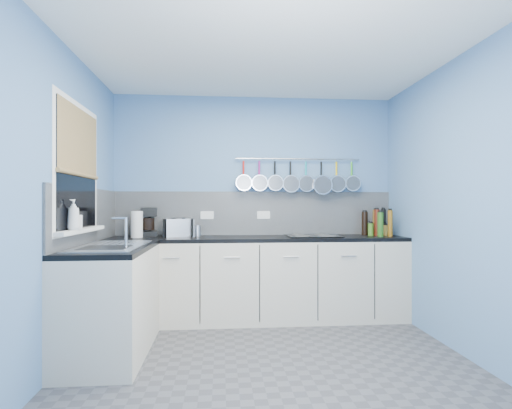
{
  "coord_description": "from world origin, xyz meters",
  "views": [
    {
      "loc": [
        -0.38,
        -3.13,
        1.24
      ],
      "look_at": [
        -0.05,
        0.75,
        1.25
      ],
      "focal_mm": 28.11,
      "sensor_mm": 36.0,
      "label": 1
    }
  ],
  "objects": [
    {
      "name": "socket_right",
      "position": [
        0.1,
        1.48,
        1.13
      ],
      "size": [
        0.15,
        0.01,
        0.09
      ],
      "primitive_type": "cube",
      "color": "white",
      "rests_on": "backsplash_back"
    },
    {
      "name": "window_frame",
      "position": [
        -1.58,
        0.3,
        1.55
      ],
      "size": [
        0.01,
        1.0,
        1.1
      ],
      "primitive_type": "cube",
      "color": "white",
      "rests_on": "wall_left"
    },
    {
      "name": "paper_towel",
      "position": [
        -1.28,
        1.2,
        1.04
      ],
      "size": [
        0.14,
        0.14,
        0.28
      ],
      "primitive_type": "cylinder",
      "rotation": [
        0.0,
        0.0,
        0.16
      ],
      "color": "white",
      "rests_on": "worktop_back"
    },
    {
      "name": "cabinet_run_back",
      "position": [
        0.0,
        1.2,
        0.43
      ],
      "size": [
        3.2,
        0.6,
        0.86
      ],
      "primitive_type": "cube",
      "color": "beige",
      "rests_on": "ground"
    },
    {
      "name": "coffee_maker",
      "position": [
        -1.18,
        1.34,
        1.06
      ],
      "size": [
        0.22,
        0.23,
        0.32
      ],
      "primitive_type": null,
      "rotation": [
        0.0,
        0.0,
        0.22
      ],
      "color": "black",
      "rests_on": "worktop_back"
    },
    {
      "name": "wall_left",
      "position": [
        -1.61,
        0.0,
        1.25
      ],
      "size": [
        0.02,
        3.0,
        2.5
      ],
      "primitive_type": "cube",
      "color": "#547DAF",
      "rests_on": "ground"
    },
    {
      "name": "condiment_2",
      "position": [
        1.25,
        1.33,
        1.03
      ],
      "size": [
        0.07,
        0.07,
        0.27
      ],
      "primitive_type": "cylinder",
      "color": "black",
      "rests_on": "worktop_back"
    },
    {
      "name": "soap_bottle_b",
      "position": [
        -1.53,
        0.12,
        1.14
      ],
      "size": [
        0.08,
        0.08,
        0.17
      ],
      "primitive_type": "imported",
      "rotation": [
        0.0,
        0.0,
        -0.07
      ],
      "color": "white",
      "rests_on": "window_sill"
    },
    {
      "name": "toaster",
      "position": [
        -0.85,
        1.31,
        1.0
      ],
      "size": [
        0.34,
        0.26,
        0.19
      ],
      "primitive_type": "cube",
      "rotation": [
        0.0,
        0.0,
        0.32
      ],
      "color": "silver",
      "rests_on": "worktop_back"
    },
    {
      "name": "backsplash_left",
      "position": [
        -1.59,
        0.6,
        1.15
      ],
      "size": [
        0.02,
        1.8,
        0.5
      ],
      "primitive_type": "cube",
      "color": "gray",
      "rests_on": "wall_left"
    },
    {
      "name": "pan_3",
      "position": [
        0.41,
        1.44,
        1.58
      ],
      "size": [
        0.2,
        0.08,
        0.39
      ],
      "primitive_type": null,
      "color": "silver",
      "rests_on": "pot_rail"
    },
    {
      "name": "bamboo_blind",
      "position": [
        -1.56,
        0.3,
        1.77
      ],
      "size": [
        0.01,
        0.9,
        0.55
      ],
      "primitive_type": "cube",
      "color": "#90714B",
      "rests_on": "wall_left"
    },
    {
      "name": "wall_back",
      "position": [
        0.0,
        1.51,
        1.25
      ],
      "size": [
        3.2,
        0.02,
        2.5
      ],
      "primitive_type": "cube",
      "color": "#547DAF",
      "rests_on": "ground"
    },
    {
      "name": "hob",
      "position": [
        0.62,
        1.21,
        0.91
      ],
      "size": [
        0.57,
        0.5,
        0.01
      ],
      "primitive_type": "cube",
      "color": "black",
      "rests_on": "worktop_back"
    },
    {
      "name": "pan_5",
      "position": [
        0.77,
        1.44,
        1.57
      ],
      "size": [
        0.23,
        0.11,
        0.42
      ],
      "primitive_type": null,
      "color": "silver",
      "rests_on": "pot_rail"
    },
    {
      "name": "canister",
      "position": [
        -0.65,
        1.33,
        0.96
      ],
      "size": [
        0.09,
        0.09,
        0.12
      ],
      "primitive_type": "cylinder",
      "rotation": [
        0.0,
        0.0,
        -0.07
      ],
      "color": "silver",
      "rests_on": "worktop_back"
    },
    {
      "name": "sink_unit",
      "position": [
        -1.3,
        0.3,
        0.9
      ],
      "size": [
        0.5,
        0.95,
        0.01
      ],
      "primitive_type": "cube",
      "color": "silver",
      "rests_on": "worktop_left"
    },
    {
      "name": "backsplash_back",
      "position": [
        0.0,
        1.49,
        1.15
      ],
      "size": [
        3.2,
        0.02,
        0.5
      ],
      "primitive_type": "cube",
      "color": "gray",
      "rests_on": "wall_back"
    },
    {
      "name": "pot_rail",
      "position": [
        0.5,
        1.45,
        1.78
      ],
      "size": [
        1.45,
        0.02,
        0.02
      ],
      "primitive_type": "cylinder",
      "rotation": [
        0.0,
        1.57,
        0.0
      ],
      "color": "silver",
      "rests_on": "wall_back"
    },
    {
      "name": "pan_4",
      "position": [
        0.59,
        1.44,
        1.59
      ],
      "size": [
        0.19,
        0.08,
        0.38
      ],
      "primitive_type": null,
      "color": "silver",
      "rests_on": "pot_rail"
    },
    {
      "name": "floor",
      "position": [
        0.0,
        0.0,
        -0.01
      ],
      "size": [
        3.2,
        3.0,
        0.02
      ],
      "primitive_type": "cube",
      "color": "#47474C",
      "rests_on": "ground"
    },
    {
      "name": "worktop_back",
      "position": [
        0.0,
        1.2,
        0.88
      ],
      "size": [
        3.2,
        0.6,
        0.04
      ],
      "primitive_type": "cube",
      "color": "black",
      "rests_on": "cabinet_run_back"
    },
    {
      "name": "ceiling",
      "position": [
        0.0,
        0.0,
        2.51
      ],
      "size": [
        3.2,
        3.0,
        0.02
      ],
      "primitive_type": "cube",
      "color": "white",
      "rests_on": "ground"
    },
    {
      "name": "condiment_4",
      "position": [
        1.36,
        1.23,
        1.05
      ],
      "size": [
        0.06,
        0.06,
        0.29
      ],
      "primitive_type": "cylinder",
      "color": "#4C190C",
      "rests_on": "worktop_back"
    },
    {
      "name": "cabinet_run_left",
      "position": [
        -1.3,
        0.3,
        0.43
      ],
      "size": [
        0.6,
        1.2,
        0.86
      ],
      "primitive_type": "cube",
      "color": "beige",
      "rests_on": "ground"
    },
    {
      "name": "pan_6",
      "position": [
        0.95,
        1.44,
        1.59
      ],
      "size": [
        0.2,
        0.09,
        0.39
      ],
      "primitive_type": null,
      "color": "silver",
      "rests_on": "pot_rail"
    },
    {
      "name": "condiment_6",
      "position": [
        1.47,
        1.13,
        1.04
      ],
      "size": [
        0.05,
        0.05,
        0.29
      ],
      "primitive_type": "cylinder",
      "color": "#8C5914",
      "rests_on": "worktop_back"
    },
    {
      "name": "wall_right",
      "position": [
        1.61,
        0.0,
        1.25
      ],
      "size": [
        0.02,
        3.0,
        2.5
      ],
      "primitive_type": "cube",
      "color": "#547DAF",
      "rests_on": "ground"
    },
    {
      "name": "window_glass",
      "position": [
        -1.57,
        0.3,
        1.55
      ],
      "size": [
        0.01,
        0.9,
        1.0
      ],
      "primitive_type": "cube",
      "color": "black",
      "rests_on": "wall_left"
    },
    {
      "name": "condiment_5",
      "position": [
        1.29,
        1.24,
        0.97
      ],
      "size": [
        0.06,
        0.06,
        0.14
      ],
      "primitive_type": "cylinder",
      "color": "#3F721E",
      "rests_on": "worktop_back"
    },
    {
      "name": "pan_0",
      "position": [
        -0.13,
        1.44,
        1.59
      ],
      "size": [
        0.19,
        0.12,
        0.38
      ],
      "primitive_type": null,
      "color": "silver",
      "rests_on": "pot_rail"
    },
    {
      "name": "soap_bottle_a",
      "position": [
        -1.53,
        0.08,
        1.17
      ],
      "size": [
        0.11,
        0.11,
        0.24
      ],
      "primitive_type": "imported",
      "rotation": [
        0.0,
        0.0,
        -0.22
      ],
      "color": "white",
      "rests_on": "window_sill"
    },
    {
      "name": "condiment_3",
      "position": [
        1.45,
        1.22,
        0.96
      ],
      "size": [
        0.05,
        0.05,
        0.12
      ],
      "primitive_type": "cylinder",
      "color": "olive",
      "rests_on": "worktop_back"
    },
    {
      "name": "condiment_7",
      "position": [
        1.35,
        1.11,
        1.03
      ],
      "size": [
        0.06,
        0.06,
        0.26
      ],
      "primitive_type": "cylinder",
      "color": "#265919",
      "rests_on": "worktop_back"
    },
    {
      "name": "pan_2",
      "position": [
        0.23,
        1.44,
        1.59
      ],
      "size": [
        0.19,
        0.1,
        0.38
      ],
      "primitive_type": null,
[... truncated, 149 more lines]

